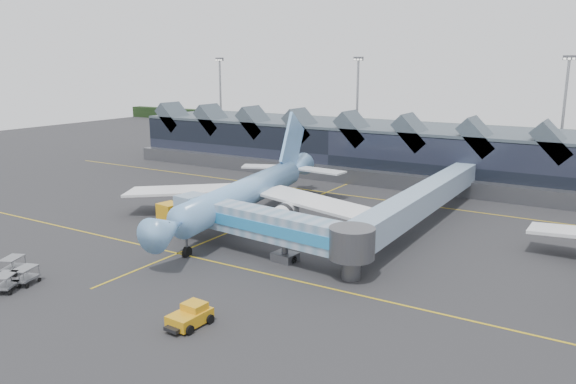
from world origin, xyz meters
The scene contains 10 objects.
ground centered at (0.00, 0.00, 0.00)m, with size 260.00×260.00×0.00m, color #272729.
taxi_stripes centered at (0.00, 10.00, 0.01)m, with size 120.00×60.00×0.01m.
tree_line_far centered at (0.00, 110.00, 2.00)m, with size 260.00×4.00×4.00m, color black.
terminal centered at (-5.07, 47.35, 4.88)m, with size 90.00×22.25×12.52m.
light_masts centered at (21.00, 62.80, 12.49)m, with size 132.40×42.56×22.45m.
main_airliner centered at (-1.08, 7.54, 4.07)m, with size 37.00×43.02×13.85m.
jet_bridge centered at (10.45, -3.68, 3.57)m, with size 26.57×6.55×5.38m.
fuel_truck centered at (-7.11, 3.27, 2.04)m, with size 4.45×10.93×3.63m.
pushback_tug centered at (13.12, -20.80, 0.79)m, with size 2.72×4.11×1.77m.
baggage_carts centered at (-8.57, -23.55, 0.94)m, with size 8.78×7.67×1.67m.
Camera 1 is at (42.03, -52.60, 20.85)m, focal length 35.00 mm.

